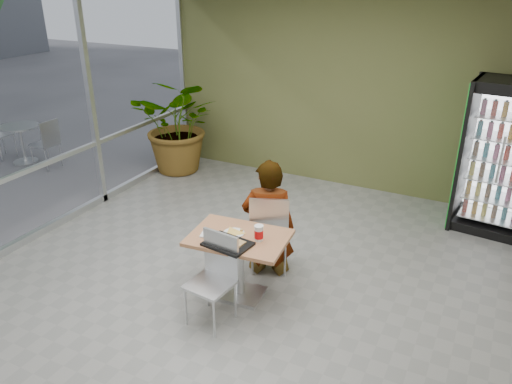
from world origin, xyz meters
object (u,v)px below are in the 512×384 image
dining_table (239,253)px  beverage_fridge (500,158)px  soda_cup (259,233)px  cafeteria_tray (228,244)px  chair_far (269,228)px  chair_near (216,271)px  potted_plant (180,125)px  seated_woman (268,228)px

dining_table → beverage_fridge: size_ratio=0.53×
soda_cup → beverage_fridge: beverage_fridge is taller
cafeteria_tray → beverage_fridge: (2.35, 3.19, 0.27)m
chair_far → cafeteria_tray: bearing=61.5°
chair_near → cafeteria_tray: size_ratio=2.05×
dining_table → chair_far: 0.59m
potted_plant → beverage_fridge: bearing=1.2°
chair_far → dining_table: bearing=59.9°
soda_cup → dining_table: bearing=-176.0°
beverage_fridge → soda_cup: bearing=-119.2°
seated_woman → potted_plant: (-2.77, 2.24, 0.30)m
chair_near → potted_plant: size_ratio=0.56×
soda_cup → cafeteria_tray: 0.34m
chair_far → chair_near: size_ratio=1.06×
dining_table → soda_cup: 0.37m
seated_woman → chair_near: bearing=63.9°
seated_woman → soda_cup: bearing=84.9°
chair_near → seated_woman: (0.08, 1.05, -0.00)m
chair_near → beverage_fridge: bearing=61.4°
cafeteria_tray → beverage_fridge: size_ratio=0.22×
beverage_fridge → potted_plant: (-5.05, -0.11, -0.19)m
chair_near → beverage_fridge: 4.17m
chair_near → cafeteria_tray: bearing=89.4°
potted_plant → chair_near: bearing=-50.8°
dining_table → soda_cup: size_ratio=6.40×
beverage_fridge → dining_table: bearing=-121.9°
potted_plant → cafeteria_tray: bearing=-48.7°
dining_table → seated_woman: 0.63m
cafeteria_tray → seated_woman: bearing=86.1°
dining_table → soda_cup: soda_cup is taller
beverage_fridge → chair_far: bearing=-126.9°
dining_table → chair_far: (0.09, 0.58, 0.05)m
soda_cup → seated_woman: bearing=106.5°
cafeteria_tray → beverage_fridge: beverage_fridge is taller
chair_far → cafeteria_tray: chair_far is taller
chair_near → soda_cup: 0.59m
chair_far → beverage_fridge: bearing=-154.8°
cafeteria_tray → potted_plant: potted_plant is taller
soda_cup → beverage_fridge: (2.11, 2.95, 0.20)m
chair_far → chair_near: bearing=61.5°
dining_table → cafeteria_tray: size_ratio=2.37×
dining_table → chair_near: chair_near is taller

